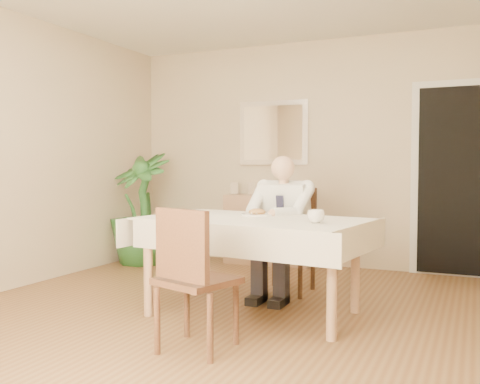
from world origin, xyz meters
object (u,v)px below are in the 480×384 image
at_px(dining_table, 253,229).
at_px(chair_near, 191,272).
at_px(chair_far, 290,232).
at_px(sideboard, 268,230).
at_px(potted_palm, 141,208).
at_px(coffee_mug, 316,216).
at_px(seated_man, 279,219).

height_order(dining_table, chair_near, chair_near).
bearing_deg(chair_near, chair_far, 106.92).
bearing_deg(dining_table, sideboard, 115.65).
bearing_deg(potted_palm, chair_near, -50.11).
bearing_deg(chair_near, potted_palm, 147.21).
xyz_separation_m(chair_far, coffee_mug, (0.54, -1.03, 0.26)).
relative_size(chair_near, potted_palm, 0.69).
height_order(dining_table, seated_man, seated_man).
distance_m(dining_table, coffee_mug, 0.58).
relative_size(dining_table, coffee_mug, 15.48).
height_order(chair_near, sideboard, chair_near).
bearing_deg(coffee_mug, chair_far, 117.85).
bearing_deg(sideboard, potted_palm, -161.17).
bearing_deg(seated_man, coffee_mug, -53.52).
relative_size(dining_table, chair_far, 1.94).
bearing_deg(sideboard, chair_far, -63.74).
xyz_separation_m(dining_table, coffee_mug, (0.54, -0.14, 0.13)).
relative_size(chair_far, seated_man, 0.77).
bearing_deg(potted_palm, dining_table, -35.80).
distance_m(chair_far, coffee_mug, 1.19).
distance_m(dining_table, chair_near, 0.97).
height_order(dining_table, sideboard, sideboard).
distance_m(chair_near, potted_palm, 3.18).
bearing_deg(seated_man, sideboard, 114.24).
bearing_deg(sideboard, seated_man, -68.94).
distance_m(seated_man, potted_palm, 2.24).
distance_m(seated_man, coffee_mug, 0.92).
xyz_separation_m(chair_near, potted_palm, (-2.04, 2.44, 0.15)).
relative_size(sideboard, potted_palm, 0.78).
relative_size(coffee_mug, sideboard, 0.12).
distance_m(dining_table, chair_far, 0.90).
relative_size(seated_man, coffee_mug, 10.41).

